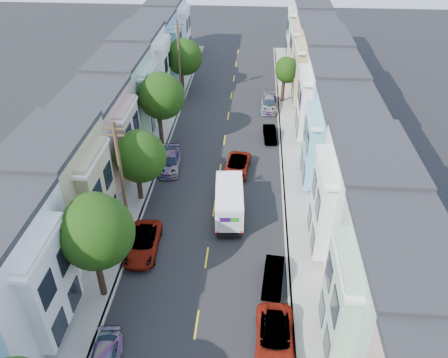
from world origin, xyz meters
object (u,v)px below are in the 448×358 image
object	(u,v)px
lead_sedan	(237,166)
parked_left_c	(143,243)
fedex_truck	(229,201)
parked_left_d	(170,162)
tree_c	(139,157)
parked_right_a	(275,338)
utility_pole_near	(122,183)
utility_pole_far	(179,61)
tree_e	(183,57)
tree_d	(161,96)
parked_right_b	(273,277)
parked_right_d	(269,104)
tree_far_r	(287,71)
parked_right_c	(270,134)
tree_b	(95,233)

from	to	relation	value
lead_sedan	parked_left_c	world-z (taller)	parked_left_c
fedex_truck	parked_left_d	bearing A→B (deg)	127.57
tree_c	parked_right_a	distance (m)	18.31
utility_pole_near	utility_pole_far	bearing A→B (deg)	90.00
tree_e	fedex_truck	bearing A→B (deg)	-73.61
tree_c	parked_left_c	xyz separation A→B (m)	(1.40, -6.42, -3.68)
tree_d	parked_right_a	distance (m)	26.67
tree_c	parked_right_b	bearing A→B (deg)	-38.75
lead_sedan	parked_left_d	bearing A→B (deg)	-176.12
tree_c	utility_pole_far	xyz separation A→B (m)	(0.00, 21.14, 0.77)
parked_left_d	parked_right_b	distance (m)	17.27
parked_left_d	parked_right_d	distance (m)	17.29
parked_left_c	parked_right_a	xyz separation A→B (m)	(9.80, -7.58, -0.01)
utility_pole_near	parked_left_c	xyz separation A→B (m)	(1.40, -1.57, -4.44)
parked_right_b	parked_right_d	distance (m)	28.46
tree_far_r	lead_sedan	xyz separation A→B (m)	(-5.23, -16.78, -3.43)
tree_far_r	fedex_truck	xyz separation A→B (m)	(-5.54, -23.59, -2.53)
utility_pole_far	fedex_truck	xyz separation A→B (m)	(7.65, -22.95, -3.58)
fedex_truck	parked_right_a	bearing A→B (deg)	-77.81
parked_left_d	parked_right_a	bearing A→B (deg)	-67.11
fedex_truck	parked_left_d	world-z (taller)	fedex_truck
parked_right_a	fedex_truck	bearing A→B (deg)	107.04
parked_right_b	parked_right_c	distance (m)	20.83
parked_right_b	parked_right_c	bearing A→B (deg)	95.44
utility_pole_far	parked_left_c	size ratio (longest dim) A/B	1.96
tree_b	tree_c	bearing A→B (deg)	90.00
parked_left_c	tree_b	bearing A→B (deg)	-109.62
tree_d	utility_pole_near	world-z (taller)	utility_pole_near
tree_far_r	parked_left_d	distance (m)	20.60
tree_far_r	utility_pole_near	distance (m)	29.75
utility_pole_far	parked_right_c	world-z (taller)	utility_pole_far
tree_d	utility_pole_near	size ratio (longest dim) A/B	0.79
parked_left_c	parked_right_b	size ratio (longest dim) A/B	1.36
tree_e	fedex_truck	world-z (taller)	tree_e
tree_far_r	parked_right_c	xyz separation A→B (m)	(-1.99, -9.94, -3.49)
tree_d	parked_left_c	world-z (taller)	tree_d
parked_right_b	lead_sedan	bearing A→B (deg)	108.45
tree_far_r	utility_pole_near	bearing A→B (deg)	-116.35
parked_right_a	utility_pole_near	bearing A→B (deg)	141.59
utility_pole_near	parked_right_d	world-z (taller)	utility_pole_near
tree_d	parked_right_b	bearing A→B (deg)	-59.07
tree_b	parked_right_c	world-z (taller)	tree_b
tree_e	parked_right_b	xyz separation A→B (m)	(11.20, -33.21, -4.02)
tree_d	utility_pole_near	bearing A→B (deg)	-89.99
parked_right_d	tree_e	bearing A→B (deg)	158.43
tree_e	parked_left_c	distance (m)	30.93
tree_e	utility_pole_near	world-z (taller)	utility_pole_near
lead_sedan	parked_right_d	xyz separation A→B (m)	(3.23, 14.47, 0.03)
tree_c	tree_e	world-z (taller)	tree_e
tree_e	parked_right_d	bearing A→B (deg)	-22.96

